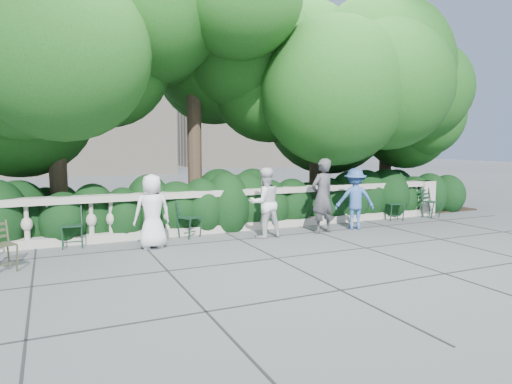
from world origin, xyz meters
name	(u,v)px	position (x,y,z in m)	size (l,w,h in m)	color
ground	(276,245)	(0.00, 0.00, 0.00)	(90.00, 90.00, 0.00)	#4F5256
balustrade	(242,210)	(0.00, 1.80, 0.49)	(12.00, 0.44, 1.00)	#9E998E
shrub_hedge	(225,222)	(0.00, 3.00, 0.00)	(15.00, 2.60, 1.70)	black
tree_canopy	(245,73)	(0.69, 3.19, 3.96)	(15.04, 6.52, 6.78)	#3F3023
chair_b	(73,249)	(-3.84, 1.32, 0.00)	(0.44, 0.48, 0.84)	black
chair_d	(195,238)	(-1.33, 1.34, 0.00)	(0.44, 0.48, 0.84)	black
chair_e	(397,221)	(4.27, 1.24, 0.00)	(0.44, 0.48, 0.84)	black
chair_f	(435,218)	(5.60, 1.18, 0.00)	(0.44, 0.48, 0.84)	black
chair_weathered	(5,274)	(-4.90, -0.08, 0.00)	(0.44, 0.48, 0.84)	black
person_businessman	(152,211)	(-2.37, 0.77, 0.74)	(0.72, 0.47, 1.48)	white
person_woman_grey	(322,196)	(1.57, 0.71, 0.87)	(0.63, 0.42, 1.74)	#3E3E43
person_casual_man	(265,203)	(0.12, 0.80, 0.78)	(0.76, 0.59, 1.55)	silver
person_older_blue	(355,199)	(2.56, 0.80, 0.74)	(0.96, 0.55, 1.48)	#325598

